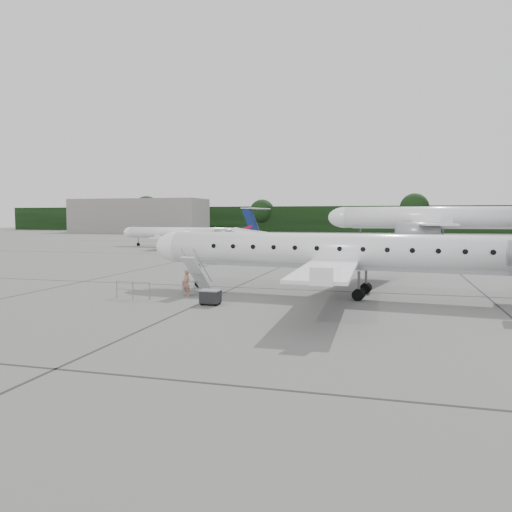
% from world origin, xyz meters
% --- Properties ---
extents(ground, '(320.00, 320.00, 0.00)m').
position_xyz_m(ground, '(0.00, 0.00, 0.00)').
color(ground, slate).
rests_on(ground, ground).
extents(treeline, '(260.00, 4.00, 8.00)m').
position_xyz_m(treeline, '(0.00, 130.00, 4.00)').
color(treeline, black).
rests_on(treeline, ground).
extents(terminal_building, '(40.00, 14.00, 10.00)m').
position_xyz_m(terminal_building, '(-70.00, 110.00, 5.00)').
color(terminal_building, gray).
rests_on(terminal_building, ground).
extents(main_regional_jet, '(31.13, 23.81, 7.48)m').
position_xyz_m(main_regional_jet, '(0.54, 4.72, 3.74)').
color(main_regional_jet, white).
rests_on(main_regional_jet, ground).
extents(airstair, '(1.09, 2.52, 2.34)m').
position_xyz_m(airstair, '(-8.42, 3.29, 1.17)').
color(airstair, white).
rests_on(airstair, ground).
extents(passenger, '(0.69, 0.60, 1.58)m').
position_xyz_m(passenger, '(-8.56, 1.93, 0.79)').
color(passenger, '#986453').
rests_on(passenger, ground).
extents(safety_railing, '(2.20, 0.25, 1.00)m').
position_xyz_m(safety_railing, '(-11.23, 0.33, 0.50)').
color(safety_railing, gray).
rests_on(safety_railing, ground).
extents(baggage_cart, '(1.03, 0.84, 0.88)m').
position_xyz_m(baggage_cart, '(-6.19, -0.35, 0.44)').
color(baggage_cart, black).
rests_on(baggage_cart, ground).
extents(bg_narrowbody, '(35.57, 25.64, 12.76)m').
position_xyz_m(bg_narrowbody, '(9.33, 61.16, 6.38)').
color(bg_narrowbody, white).
rests_on(bg_narrowbody, ground).
extents(bg_regional_left, '(24.63, 18.62, 6.13)m').
position_xyz_m(bg_regional_left, '(-28.61, 46.88, 3.07)').
color(bg_regional_left, white).
rests_on(bg_regional_left, ground).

